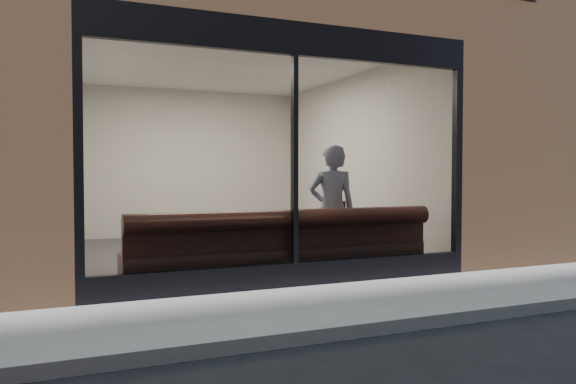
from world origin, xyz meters
name	(u,v)px	position (x,y,z in m)	size (l,w,h in m)	color
ground	(388,331)	(0.00, 0.00, 0.00)	(120.00, 120.00, 0.00)	black
sidewalk_near	(335,305)	(0.00, 1.00, 0.01)	(40.00, 2.00, 0.01)	gray
kerb_near	(391,326)	(0.00, -0.05, 0.06)	(40.00, 0.10, 0.12)	gray
host_building_pier_right	(337,164)	(3.75, 8.00, 1.60)	(2.50, 12.00, 3.20)	brown
host_building_backfill	(160,165)	(0.00, 11.00, 1.60)	(5.00, 6.00, 3.20)	brown
cafe_floor	(225,253)	(0.00, 5.00, 0.02)	(6.00, 6.00, 0.00)	#2D2D30
cafe_ceiling	(224,66)	(0.00, 5.00, 3.19)	(6.00, 6.00, 0.00)	white
cafe_wall_back	(185,163)	(0.00, 7.99, 1.60)	(5.00, 5.00, 0.00)	silver
cafe_wall_left	(66,159)	(-2.49, 5.00, 1.60)	(6.00, 6.00, 0.00)	silver
cafe_wall_right	(353,161)	(2.49, 5.00, 1.60)	(6.00, 6.00, 0.00)	silver
storefront_kick	(294,275)	(0.00, 2.05, 0.15)	(5.00, 0.10, 0.30)	black
storefront_header	(295,39)	(0.00, 2.05, 3.00)	(5.00, 0.10, 0.40)	black
storefront_mullion	(294,160)	(0.00, 2.05, 1.55)	(0.06, 0.10, 2.50)	black
storefront_glass	(295,160)	(0.00, 2.02, 1.55)	(4.80, 4.80, 0.00)	white
banquette	(282,264)	(0.00, 2.45, 0.23)	(4.00, 0.55, 0.45)	#3B1B15
person	(332,210)	(0.84, 2.68, 0.89)	(0.65, 0.42, 1.77)	#94A3C6
cafe_table_left	(213,219)	(-0.60, 3.56, 0.74)	(0.55, 0.55, 0.04)	#321F13
cafe_table_right	(301,216)	(0.75, 3.53, 0.74)	(0.64, 0.64, 0.04)	#321F13
cafe_chair_right	(330,245)	(1.36, 3.73, 0.24)	(0.40, 0.40, 0.04)	#321F13
wall_poster	(71,169)	(-2.45, 4.22, 1.44)	(0.02, 0.53, 0.70)	white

